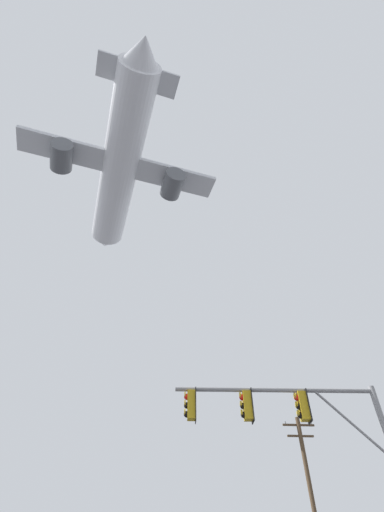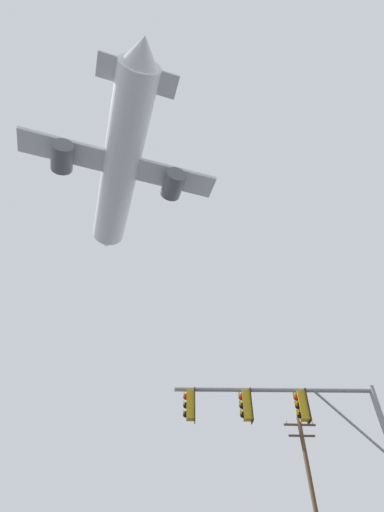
# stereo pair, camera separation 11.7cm
# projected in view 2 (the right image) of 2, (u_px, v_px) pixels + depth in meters

# --- Properties ---
(signal_pole_near) EXTENTS (6.79, 0.59, 6.48)m
(signal_pole_near) POSITION_uv_depth(u_px,v_px,m) (303.00, 431.00, 11.28)
(signal_pole_near) COLOR gray
(signal_pole_near) RESTS_ON ground
(utility_pole) EXTENTS (2.20, 0.28, 9.78)m
(utility_pole) POSITION_uv_depth(u_px,v_px,m) (313.00, 496.00, 21.97)
(utility_pole) COLOR brown
(utility_pole) RESTS_ON ground
(airplane) EXTENTS (20.08, 25.99, 7.12)m
(airplane) POSITION_uv_depth(u_px,v_px,m) (121.00, 167.00, 37.75)
(airplane) COLOR white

